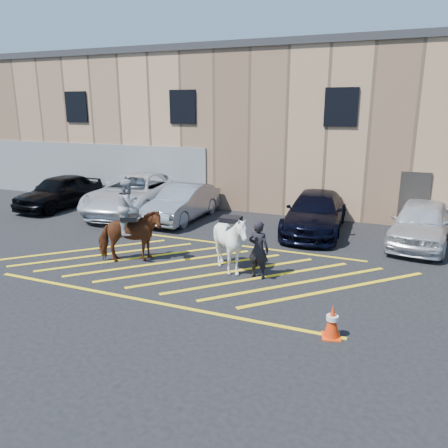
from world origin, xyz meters
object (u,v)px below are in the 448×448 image
at_px(car_blue_suv, 315,213).
at_px(car_silver_sedan, 183,203).
at_px(saddled_white, 231,243).
at_px(traffic_cone, 332,321).
at_px(car_black_suv, 60,191).
at_px(mounted_bay, 130,229).
at_px(car_white_suv, 421,223).
at_px(car_white_pickup, 135,193).
at_px(handler, 258,250).

bearing_deg(car_blue_suv, car_silver_sedan, -179.66).
bearing_deg(saddled_white, traffic_cone, -38.66).
bearing_deg(car_black_suv, mounted_bay, -32.58).
xyz_separation_m(car_white_suv, mounted_bay, (-8.25, -5.27, 0.27)).
distance_m(car_white_pickup, car_silver_sedan, 2.68).
bearing_deg(car_silver_sedan, car_white_pickup, 171.80).
distance_m(car_silver_sedan, mounted_bay, 5.30).
height_order(car_black_suv, traffic_cone, car_black_suv).
bearing_deg(mounted_bay, car_white_suv, 32.59).
relative_size(car_white_suv, saddled_white, 2.53).
height_order(car_silver_sedan, mounted_bay, mounted_bay).
bearing_deg(traffic_cone, car_blue_suv, 103.35).
bearing_deg(handler, car_blue_suv, -89.47).
height_order(car_white_suv, handler, handler).
height_order(car_blue_suv, saddled_white, saddled_white).
bearing_deg(traffic_cone, car_black_suv, 151.85).
bearing_deg(car_white_suv, handler, -122.99).
xyz_separation_m(car_white_pickup, handler, (7.58, -5.39, -0.04)).
bearing_deg(car_silver_sedan, car_blue_suv, 4.24).
bearing_deg(saddled_white, car_black_suv, 155.66).
distance_m(car_white_suv, saddled_white, 7.10).
distance_m(car_white_pickup, traffic_cone, 12.78).
height_order(mounted_bay, traffic_cone, mounted_bay).
distance_m(car_silver_sedan, car_white_suv, 9.15).
xyz_separation_m(car_black_suv, car_blue_suv, (11.89, 0.49, -0.04)).
bearing_deg(saddled_white, car_blue_suv, 74.92).
bearing_deg(car_white_suv, saddled_white, -128.61).
bearing_deg(handler, saddled_white, 1.97).
distance_m(car_black_suv, handler, 12.31).
height_order(car_blue_suv, car_white_suv, car_white_suv).
relative_size(handler, mounted_bay, 0.64).
distance_m(car_white_suv, traffic_cone, 7.80).
bearing_deg(traffic_cone, car_silver_sedan, 134.34).
xyz_separation_m(car_white_pickup, car_silver_sedan, (2.65, -0.42, -0.13)).
distance_m(car_silver_sedan, handler, 7.00).
bearing_deg(car_silver_sedan, car_black_suv, -177.70).
xyz_separation_m(car_white_pickup, mounted_bay, (3.56, -5.64, 0.18)).
xyz_separation_m(mounted_bay, traffic_cone, (6.44, -2.30, -0.67)).
height_order(handler, mounted_bay, mounted_bay).
height_order(car_white_pickup, car_silver_sedan, car_white_pickup).
xyz_separation_m(handler, traffic_cone, (2.42, -2.55, -0.46)).
height_order(car_white_pickup, mounted_bay, mounted_bay).
relative_size(car_black_suv, handler, 2.77).
bearing_deg(car_silver_sedan, car_white_suv, 1.19).
relative_size(car_blue_suv, handler, 3.08).
relative_size(car_blue_suv, mounted_bay, 1.97).
height_order(car_black_suv, mounted_bay, mounted_bay).
bearing_deg(car_silver_sedan, handler, -44.40).
bearing_deg(car_black_suv, car_white_suv, 2.87).
height_order(car_black_suv, saddled_white, saddled_white).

